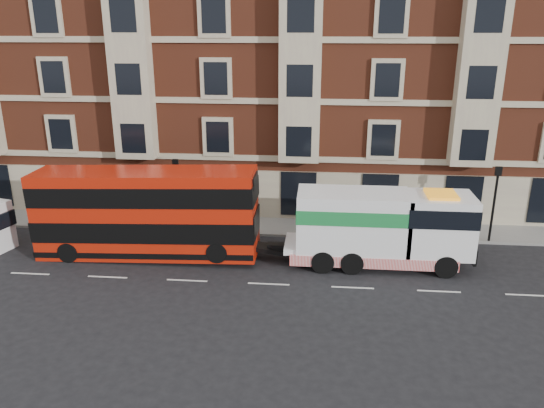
{
  "coord_description": "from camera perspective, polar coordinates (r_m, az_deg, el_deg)",
  "views": [
    {
      "loc": [
        2.28,
        -22.75,
        11.79
      ],
      "look_at": [
        -0.21,
        4.0,
        2.71
      ],
      "focal_mm": 35.0,
      "sensor_mm": 36.0,
      "label": 1
    }
  ],
  "objects": [
    {
      "name": "ground",
      "position": [
        25.72,
        -0.36,
        -8.6
      ],
      "size": [
        120.0,
        120.0,
        0.0
      ],
      "primitive_type": "plane",
      "color": "black",
      "rests_on": "ground"
    },
    {
      "name": "sidewalk",
      "position": [
        32.52,
        0.95,
        -2.44
      ],
      "size": [
        90.0,
        3.0,
        0.15
      ],
      "primitive_type": "cube",
      "color": "slate",
      "rests_on": "ground"
    },
    {
      "name": "victorian_terrace",
      "position": [
        37.83,
        2.73,
        16.05
      ],
      "size": [
        45.0,
        12.0,
        20.4
      ],
      "color": "brown",
      "rests_on": "ground"
    },
    {
      "name": "lamp_post_west",
      "position": [
        31.46,
        -10.18,
        1.54
      ],
      "size": [
        0.35,
        0.15,
        4.35
      ],
      "color": "black",
      "rests_on": "sidewalk"
    },
    {
      "name": "lamp_post_east",
      "position": [
        31.86,
        22.83,
        0.55
      ],
      "size": [
        0.35,
        0.15,
        4.35
      ],
      "color": "black",
      "rests_on": "sidewalk"
    },
    {
      "name": "double_decker_bus",
      "position": [
        28.58,
        -13.38,
        -0.82
      ],
      "size": [
        11.65,
        2.68,
        4.72
      ],
      "color": "red",
      "rests_on": "ground"
    },
    {
      "name": "tow_truck",
      "position": [
        27.44,
        11.35,
        -2.47
      ],
      "size": [
        9.33,
        2.76,
        3.89
      ],
      "color": "white",
      "rests_on": "ground"
    },
    {
      "name": "pedestrian",
      "position": [
        32.61,
        -10.23,
        -1.06
      ],
      "size": [
        0.65,
        0.51,
        1.58
      ],
      "primitive_type": "imported",
      "rotation": [
        0.0,
        0.0,
        -0.25
      ],
      "color": "#1B1B36",
      "rests_on": "sidewalk"
    }
  ]
}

